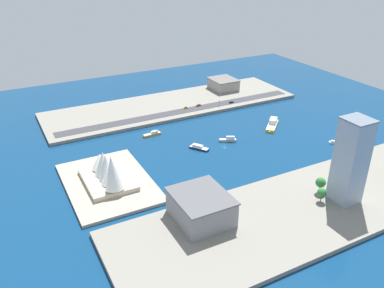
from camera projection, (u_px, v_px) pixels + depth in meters
The scene contains 19 objects.
ground_plane at pixel (225, 145), 305.02m from camera, with size 440.00×440.00×0.00m, color navy.
quay_west at pixel (311, 206), 229.79m from camera, with size 70.00×240.00×2.71m, color gray.
quay_east at pixel (173, 105), 379.05m from camera, with size 70.00×240.00×2.71m, color gray.
peninsula_point at pixel (108, 183), 253.47m from camera, with size 75.32×51.87×2.00m, color #A89E89.
road_strip at pixel (183, 111), 360.98m from camera, with size 11.73×228.00×0.15m, color #38383D.
patrol_launch_navy at pixel (199, 148), 297.99m from camera, with size 14.97×12.24×3.31m.
ferry_yellow_fast at pixel (273, 124), 335.48m from camera, with size 22.06×22.94×6.07m.
sailboat_small_white at pixel (335, 143), 306.02m from camera, with size 8.34×7.60×11.15m.
water_taxi_orange at pixel (152, 134), 320.03m from camera, with size 4.35×15.80×3.39m.
yacht_sleek_gray at pixel (228, 140), 309.54m from camera, with size 8.85×13.94×4.40m.
carpark_squat_concrete at pixel (223, 84), 415.23m from camera, with size 28.03×24.74×11.09m.
tower_tall_glass at pixel (351, 161), 222.52m from camera, with size 15.31×14.69×51.33m.
warehouse_low_gray at pixel (201, 207), 213.61m from camera, with size 32.88×28.53×15.36m.
pickup_red at pixel (198, 105), 371.97m from camera, with size 1.99×4.91×1.50m.
suv_black at pixel (231, 102), 379.40m from camera, with size 2.00×4.47×1.55m.
taxi_yellow_cab at pixel (186, 108), 366.11m from camera, with size 2.22×4.52×1.38m.
traffic_light_waterfront at pixel (219, 103), 368.26m from camera, with size 0.36×0.36×6.50m.
opera_landmark at pixel (107, 170), 248.75m from camera, with size 42.87×28.72×24.99m.
park_tree_cluster at pixel (321, 187), 234.23m from camera, with size 13.31×11.97×10.04m.
Camera 1 is at (-230.17, 149.50, 135.42)m, focal length 37.11 mm.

